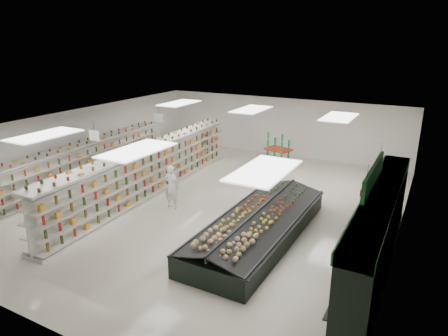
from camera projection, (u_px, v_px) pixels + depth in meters
The scene contains 16 objects.
floor at pixel (208, 203), 15.97m from camera, with size 16.00×16.00×0.00m, color beige.
ceiling at pixel (207, 124), 14.98m from camera, with size 14.00×16.00×0.02m, color white.
wall_back at pixel (281, 127), 22.18m from camera, with size 14.00×0.02×3.20m, color white.
wall_front at pixel (23, 261), 8.78m from camera, with size 14.00×0.02×3.20m, color white.
wall_left at pixel (79, 143), 18.63m from camera, with size 0.02×16.00×3.20m, color white.
wall_right at pixel (403, 197), 12.33m from camera, with size 0.02×16.00×3.20m, color white.
produce_wall_case at pixel (378, 223), 11.39m from camera, with size 0.93×8.00×2.20m.
aisle_sign_near at pixel (94, 136), 15.16m from camera, with size 0.52×0.06×0.75m.
aisle_sign_far at pixel (159, 118), 18.51m from camera, with size 0.52×0.06×0.75m.
hortifruti_banner at pixel (373, 175), 11.08m from camera, with size 0.12×3.20×0.95m.
gondola_left at pixel (85, 164), 18.11m from camera, with size 1.29×10.51×1.82m.
gondola_center at pixel (151, 172), 16.66m from camera, with size 1.49×12.15×2.10m.
produce_island at pixel (258, 225), 13.06m from camera, with size 2.52×6.80×1.01m.
soda_endcap at pixel (278, 151), 20.54m from camera, with size 1.43×1.16×1.59m.
shopper_main at pixel (172, 186), 15.29m from camera, with size 0.63×0.41×1.73m, color white.
shopper_background at pixel (204, 149), 20.67m from camera, with size 0.78×0.48×1.61m, color tan.
Camera 1 is at (7.55, -12.70, 6.26)m, focal length 32.00 mm.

